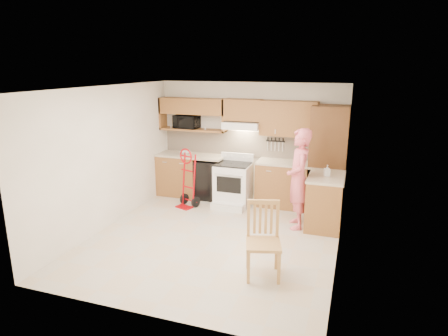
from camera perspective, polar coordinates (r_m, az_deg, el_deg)
The scene contains 28 objects.
floor at distance 6.75m, azimuth -1.39°, elevation -10.19°, with size 4.00×4.50×0.02m, color beige.
ceiling at distance 6.13m, azimuth -1.54°, elevation 11.71°, with size 4.00×4.50×0.02m, color white.
wall_back at distance 8.43m, azimuth 3.87°, elevation 3.87°, with size 4.00×0.02×2.50m, color white.
wall_front at distance 4.37m, azimuth -11.83°, elevation -6.83°, with size 4.00×0.02×2.50m, color white.
wall_left at distance 7.25m, azimuth -16.55°, elevation 1.50°, with size 0.02×4.50×2.50m, color white.
wall_right at distance 5.95m, azimuth 17.01°, elevation -1.35°, with size 0.02×4.50×2.50m, color white.
backsplash at distance 8.41m, azimuth 3.82°, elevation 3.51°, with size 3.92×0.03×0.55m, color beige.
lower_cab_left at distance 8.85m, azimuth -6.49°, elevation -0.99°, with size 0.90×0.60×0.90m, color brown.
dishwasher at distance 8.57m, azimuth -1.94°, elevation -1.59°, with size 0.60×0.60×0.85m, color black.
lower_cab_right at distance 8.15m, azimuth 8.85°, elevation -2.44°, with size 1.14×0.60×0.90m, color brown.
countertop_left at distance 8.61m, azimuth -4.77°, elevation 1.85°, with size 1.50×0.63×0.04m, color #BBB09C.
countertop_right at distance 8.03m, azimuth 8.98°, elevation 0.76°, with size 1.14×0.63×0.04m, color #BBB09C.
cab_return_right at distance 7.30m, azimuth 14.48°, elevation -4.80°, with size 0.60×1.00×0.90m, color brown.
countertop_return at distance 7.16m, azimuth 14.72°, elevation -1.26°, with size 0.63×1.00×0.04m, color #BBB09C.
pantry_tall at distance 7.91m, azimuth 14.88°, elevation 1.20°, with size 0.70×0.60×2.10m, color brown.
upper_cab_left at distance 8.56m, azimuth -4.56°, elevation 8.97°, with size 1.50×0.33×0.34m, color brown.
upper_shelf_mw at distance 8.63m, azimuth -4.49°, elevation 5.60°, with size 1.50×0.33×0.04m, color brown.
upper_cab_center at distance 8.19m, azimuth 2.81°, elevation 8.46°, with size 0.76×0.33×0.44m, color brown.
upper_cab_right at distance 8.00m, azimuth 9.41°, elevation 7.12°, with size 1.14×0.33×0.70m, color brown.
range_hood at distance 8.16m, azimuth 2.66°, elevation 6.25°, with size 0.76×0.46×0.14m, color white.
knife_strip at distance 8.25m, azimuth 7.47°, elevation 3.48°, with size 0.40×0.05×0.29m, color black, non-canonical shape.
microwave at distance 8.66m, azimuth -5.46°, elevation 6.73°, with size 0.53×0.36×0.29m, color black.
range at distance 8.06m, azimuth 1.23°, elevation -1.93°, with size 0.71×0.93×1.04m, color white, non-canonical shape.
person at distance 7.01m, azimuth 10.81°, elevation -1.58°, with size 0.65×0.43×1.79m, color #E16371.
hand_truck at distance 8.01m, azimuth -5.49°, elevation -1.89°, with size 0.43×0.40×1.11m, color #B5050D, non-canonical shape.
dining_chair at distance 5.43m, azimuth 5.76°, elevation -10.57°, with size 0.47×0.51×1.04m, color tan, non-canonical shape.
soap_bottle at distance 7.12m, azimuth 14.77°, elevation -0.35°, with size 0.09×0.09×0.20m, color white.
bowl at distance 8.66m, azimuth -5.70°, elevation 2.23°, with size 0.23×0.23×0.06m, color white.
Camera 1 is at (2.12, -5.74, 2.83)m, focal length 31.41 mm.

